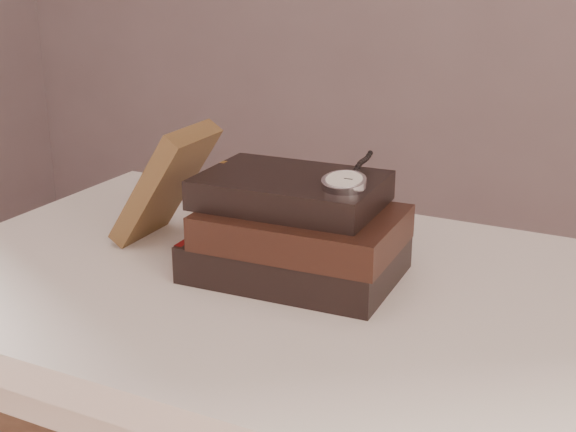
% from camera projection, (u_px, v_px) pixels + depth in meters
% --- Properties ---
extents(table, '(1.00, 0.60, 0.75)m').
position_uv_depth(table, '(313.00, 351.00, 0.98)').
color(table, white).
rests_on(table, ground).
extents(book_stack, '(0.26, 0.18, 0.12)m').
position_uv_depth(book_stack, '(296.00, 231.00, 0.96)').
color(book_stack, black).
rests_on(book_stack, table).
extents(journal, '(0.12, 0.11, 0.16)m').
position_uv_depth(journal, '(166.00, 184.00, 1.06)').
color(journal, '#49321C').
rests_on(journal, table).
extents(pocket_watch, '(0.05, 0.15, 0.02)m').
position_uv_depth(pocket_watch, '(346.00, 180.00, 0.90)').
color(pocket_watch, silver).
rests_on(pocket_watch, book_stack).
extents(eyeglasses, '(0.11, 0.12, 0.05)m').
position_uv_depth(eyeglasses, '(261.00, 193.00, 1.06)').
color(eyeglasses, silver).
rests_on(eyeglasses, book_stack).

